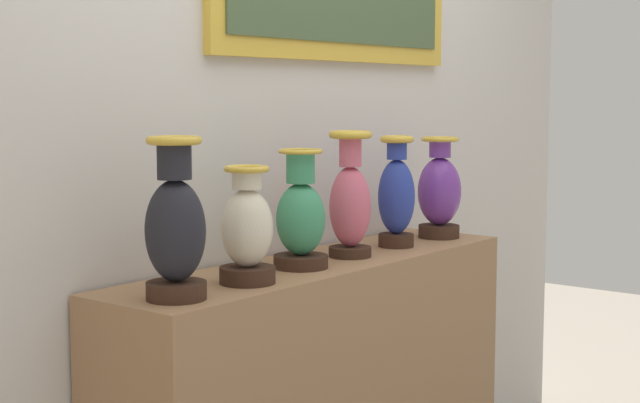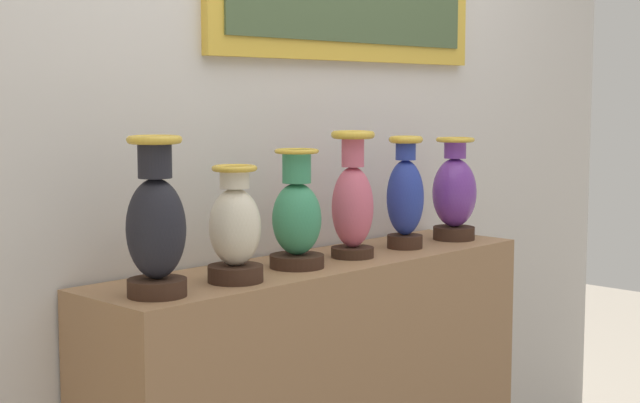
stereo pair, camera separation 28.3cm
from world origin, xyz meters
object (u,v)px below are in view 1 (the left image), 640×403
at_px(vase_cobalt, 396,196).
at_px(vase_violet, 439,192).
at_px(vase_onyx, 175,228).
at_px(vase_ivory, 247,231).
at_px(vase_rose, 350,201).
at_px(vase_jade, 301,218).

distance_m(vase_cobalt, vase_violet, 0.26).
bearing_deg(vase_violet, vase_onyx, -178.56).
bearing_deg(vase_ivory, vase_violet, 1.74).
distance_m(vase_onyx, vase_rose, 0.76).
relative_size(vase_jade, vase_cobalt, 0.94).
distance_m(vase_jade, vase_cobalt, 0.49).
bearing_deg(vase_ivory, vase_onyx, -179.76).
xyz_separation_m(vase_onyx, vase_violet, (1.27, 0.03, -0.02)).
height_order(vase_ivory, vase_jade, vase_jade).
height_order(vase_jade, vase_cobalt, vase_cobalt).
bearing_deg(vase_onyx, vase_ivory, 0.24).
bearing_deg(vase_ivory, vase_rose, 4.14).
relative_size(vase_rose, vase_violet, 1.10).
relative_size(vase_ivory, vase_cobalt, 0.85).
height_order(vase_jade, vase_violet, vase_violet).
bearing_deg(vase_jade, vase_rose, 0.67).
height_order(vase_ivory, vase_rose, vase_rose).
relative_size(vase_onyx, vase_rose, 1.02).
xyz_separation_m(vase_onyx, vase_cobalt, (1.01, 0.04, -0.01)).
xyz_separation_m(vase_ivory, vase_jade, (0.26, 0.03, 0.00)).
distance_m(vase_ivory, vase_violet, 1.02).
distance_m(vase_onyx, vase_cobalt, 1.01).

